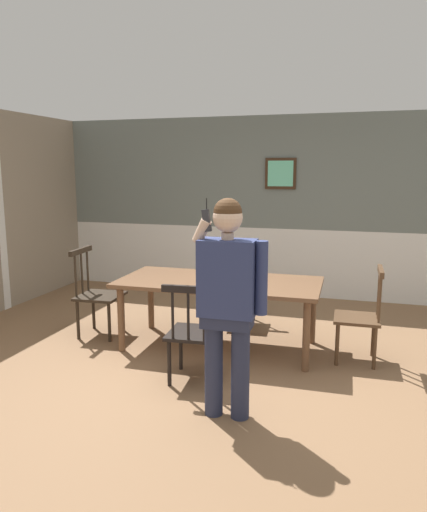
# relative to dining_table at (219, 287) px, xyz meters

# --- Properties ---
(ground_plane) EXTENTS (7.23, 7.23, 0.00)m
(ground_plane) POSITION_rel_dining_table_xyz_m (0.06, -0.73, -0.66)
(ground_plane) COLOR #846042
(room_back_partition) EXTENTS (6.57, 0.17, 2.64)m
(room_back_partition) POSITION_rel_dining_table_xyz_m (0.06, 2.42, 0.62)
(room_back_partition) COLOR slate
(room_back_partition) RESTS_ON ground_plane
(dining_table) EXTENTS (2.11, 1.02, 0.73)m
(dining_table) POSITION_rel_dining_table_xyz_m (0.00, 0.00, 0.00)
(dining_table) COLOR brown
(dining_table) RESTS_ON ground_plane
(chair_near_window) EXTENTS (0.49, 0.49, 0.92)m
(chair_near_window) POSITION_rel_dining_table_xyz_m (0.02, -0.88, -0.20)
(chair_near_window) COLOR black
(chair_near_window) RESTS_ON ground_plane
(chair_by_doorway) EXTENTS (0.49, 0.49, 0.98)m
(chair_by_doorway) POSITION_rel_dining_table_xyz_m (-0.02, 0.88, -0.19)
(chair_by_doorway) COLOR black
(chair_by_doorway) RESTS_ON ground_plane
(chair_at_table_head) EXTENTS (0.44, 0.44, 0.95)m
(chair_at_table_head) POSITION_rel_dining_table_xyz_m (1.44, 0.03, -0.20)
(chair_at_table_head) COLOR #513823
(chair_at_table_head) RESTS_ON ground_plane
(chair_opposite_corner) EXTENTS (0.50, 0.50, 1.00)m
(chair_opposite_corner) POSITION_rel_dining_table_xyz_m (-1.44, -0.03, -0.17)
(chair_opposite_corner) COLOR #2D2319
(chair_opposite_corner) RESTS_ON ground_plane
(person_figure) EXTENTS (0.57, 0.24, 1.67)m
(person_figure) POSITION_rel_dining_table_xyz_m (0.47, -1.40, 0.31)
(person_figure) COLOR #282E49
(person_figure) RESTS_ON ground_plane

